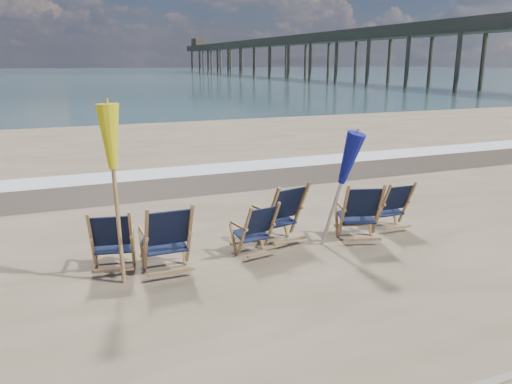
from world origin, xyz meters
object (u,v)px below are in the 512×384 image
beach_chair_4 (379,212)px  fishing_pier (303,51)px  beach_chair_5 (407,204)px  umbrella_yellow (112,147)px  beach_chair_3 (300,211)px  umbrella_blue (339,161)px  beach_chair_1 (190,237)px  beach_chair_2 (272,227)px  beach_chair_0 (132,240)px

beach_chair_4 → fishing_pier: bearing=-99.9°
beach_chair_5 → umbrella_yellow: umbrella_yellow is taller
beach_chair_3 → fishing_pier: (37.28, 72.01, 4.10)m
umbrella_blue → fishing_pier: 81.38m
beach_chair_1 → beach_chair_5: (4.18, 0.40, -0.08)m
beach_chair_3 → umbrella_blue: (0.43, -0.48, 0.92)m
beach_chair_2 → umbrella_blue: (1.09, -0.13, 1.02)m
beach_chair_3 → beach_chair_5: bearing=163.7°
beach_chair_3 → beach_chair_5: (2.12, -0.16, -0.07)m
beach_chair_0 → umbrella_yellow: size_ratio=0.40×
umbrella_yellow → fishing_pier: (40.33, 72.52, 2.74)m
beach_chair_5 → beach_chair_3: bearing=-3.1°
umbrella_yellow → beach_chair_4: bearing=-0.4°
beach_chair_2 → beach_chair_1: bearing=-1.0°
beach_chair_1 → umbrella_blue: umbrella_blue is taller
beach_chair_3 → beach_chair_4: bearing=144.1°
beach_chair_4 → umbrella_yellow: umbrella_yellow is taller
fishing_pier → beach_chair_5: bearing=-116.0°
fishing_pier → beach_chair_1: bearing=-118.5°
beach_chair_0 → umbrella_yellow: 1.46m
beach_chair_2 → umbrella_yellow: (-2.38, -0.17, 1.46)m
beach_chair_1 → umbrella_blue: 2.66m
beach_chair_2 → beach_chair_3: 0.76m
beach_chair_4 → umbrella_blue: (-0.79, 0.07, 0.93)m
beach_chair_2 → beach_chair_3: beach_chair_3 is taller
beach_chair_2 → umbrella_blue: umbrella_blue is taller
beach_chair_1 → umbrella_yellow: umbrella_yellow is taller
beach_chair_2 → beach_chair_3: size_ratio=0.83×
beach_chair_2 → fishing_pier: 81.81m
beach_chair_1 → fishing_pier: size_ratio=0.01×
beach_chair_5 → umbrella_yellow: size_ratio=0.39×
beach_chair_3 → fishing_pier: bearing=-129.2°
beach_chair_5 → umbrella_blue: umbrella_blue is taller
beach_chair_1 → beach_chair_0: bearing=-23.6°
beach_chair_0 → beach_chair_4: size_ratio=0.92×
beach_chair_3 → umbrella_blue: bearing=119.9°
beach_chair_0 → umbrella_yellow: bearing=66.1°
beach_chair_0 → beach_chair_1: 0.85m
beach_chair_0 → beach_chair_1: size_ratio=0.89×
beach_chair_1 → beach_chair_3: 2.14m
beach_chair_2 → beach_chair_4: beach_chair_4 is taller
beach_chair_2 → beach_chair_4: (1.88, -0.20, 0.09)m
umbrella_blue → fishing_pier: (36.86, 72.49, 3.18)m
beach_chair_5 → fishing_pier: fishing_pier is taller
beach_chair_0 → beach_chair_5: bearing=-168.3°
beach_chair_5 → beach_chair_4: bearing=24.3°
beach_chair_0 → beach_chair_2: (2.18, -0.12, -0.04)m
beach_chair_0 → beach_chair_2: 2.18m
beach_chair_2 → beach_chair_0: bearing=-13.2°
fishing_pier → beach_chair_3: bearing=-117.4°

